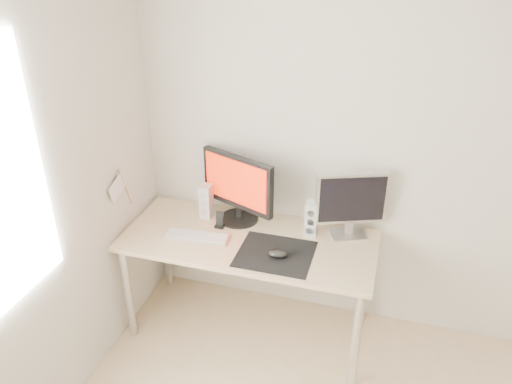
{
  "coord_description": "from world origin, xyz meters",
  "views": [
    {
      "loc": [
        -0.13,
        -1.15,
        2.46
      ],
      "look_at": [
        -0.91,
        1.49,
        1.01
      ],
      "focal_mm": 35.0,
      "sensor_mm": 36.0,
      "label": 1
    }
  ],
  "objects_px": {
    "second_monitor": "(351,202)",
    "speaker_right": "(311,219)",
    "phone_dock": "(220,222)",
    "mouse": "(277,254)",
    "desk": "(249,249)",
    "main_monitor": "(238,186)",
    "speaker_left": "(206,201)",
    "keyboard": "(197,236)"
  },
  "relations": [
    {
      "from": "second_monitor",
      "to": "phone_dock",
      "type": "height_order",
      "value": "second_monitor"
    },
    {
      "from": "main_monitor",
      "to": "speaker_left",
      "type": "xyz_separation_m",
      "value": [
        -0.22,
        -0.01,
        -0.14
      ]
    },
    {
      "from": "desk",
      "to": "second_monitor",
      "type": "bearing_deg",
      "value": 20.37
    },
    {
      "from": "main_monitor",
      "to": "phone_dock",
      "type": "distance_m",
      "value": 0.27
    },
    {
      "from": "desk",
      "to": "speaker_left",
      "type": "xyz_separation_m",
      "value": [
        -0.35,
        0.18,
        0.2
      ]
    },
    {
      "from": "mouse",
      "to": "keyboard",
      "type": "height_order",
      "value": "mouse"
    },
    {
      "from": "mouse",
      "to": "keyboard",
      "type": "bearing_deg",
      "value": 172.9
    },
    {
      "from": "second_monitor",
      "to": "keyboard",
      "type": "distance_m",
      "value": 0.99
    },
    {
      "from": "mouse",
      "to": "keyboard",
      "type": "distance_m",
      "value": 0.55
    },
    {
      "from": "second_monitor",
      "to": "speaker_left",
      "type": "relative_size",
      "value": 1.85
    },
    {
      "from": "desk",
      "to": "keyboard",
      "type": "height_order",
      "value": "keyboard"
    },
    {
      "from": "mouse",
      "to": "desk",
      "type": "bearing_deg",
      "value": 146.68
    },
    {
      "from": "mouse",
      "to": "main_monitor",
      "type": "xyz_separation_m",
      "value": [
        -0.36,
        0.35,
        0.23
      ]
    },
    {
      "from": "second_monitor",
      "to": "phone_dock",
      "type": "bearing_deg",
      "value": -169.96
    },
    {
      "from": "desk",
      "to": "speaker_right",
      "type": "xyz_separation_m",
      "value": [
        0.37,
        0.15,
        0.2
      ]
    },
    {
      "from": "desk",
      "to": "phone_dock",
      "type": "xyz_separation_m",
      "value": [
        -0.22,
        0.08,
        0.11
      ]
    },
    {
      "from": "main_monitor",
      "to": "phone_dock",
      "type": "height_order",
      "value": "main_monitor"
    },
    {
      "from": "desk",
      "to": "phone_dock",
      "type": "relative_size",
      "value": 14.11
    },
    {
      "from": "phone_dock",
      "to": "second_monitor",
      "type": "bearing_deg",
      "value": 10.04
    },
    {
      "from": "main_monitor",
      "to": "keyboard",
      "type": "distance_m",
      "value": 0.42
    },
    {
      "from": "phone_dock",
      "to": "main_monitor",
      "type": "bearing_deg",
      "value": 53.68
    },
    {
      "from": "mouse",
      "to": "speaker_right",
      "type": "height_order",
      "value": "speaker_right"
    },
    {
      "from": "desk",
      "to": "main_monitor",
      "type": "xyz_separation_m",
      "value": [
        -0.13,
        0.2,
        0.33
      ]
    },
    {
      "from": "main_monitor",
      "to": "phone_dock",
      "type": "bearing_deg",
      "value": -126.32
    },
    {
      "from": "speaker_left",
      "to": "phone_dock",
      "type": "xyz_separation_m",
      "value": [
        0.13,
        -0.11,
        -0.08
      ]
    },
    {
      "from": "mouse",
      "to": "phone_dock",
      "type": "bearing_deg",
      "value": 153.19
    },
    {
      "from": "second_monitor",
      "to": "phone_dock",
      "type": "distance_m",
      "value": 0.86
    },
    {
      "from": "second_monitor",
      "to": "keyboard",
      "type": "relative_size",
      "value": 1.02
    },
    {
      "from": "desk",
      "to": "keyboard",
      "type": "xyz_separation_m",
      "value": [
        -0.32,
        -0.08,
        0.09
      ]
    },
    {
      "from": "phone_dock",
      "to": "desk",
      "type": "bearing_deg",
      "value": -19.27
    },
    {
      "from": "speaker_right",
      "to": "phone_dock",
      "type": "xyz_separation_m",
      "value": [
        -0.59,
        -0.08,
        -0.08
      ]
    },
    {
      "from": "keyboard",
      "to": "second_monitor",
      "type": "bearing_deg",
      "value": 18.25
    },
    {
      "from": "main_monitor",
      "to": "speaker_left",
      "type": "height_order",
      "value": "main_monitor"
    },
    {
      "from": "mouse",
      "to": "phone_dock",
      "type": "xyz_separation_m",
      "value": [
        -0.45,
        0.23,
        0.01
      ]
    },
    {
      "from": "mouse",
      "to": "second_monitor",
      "type": "height_order",
      "value": "second_monitor"
    },
    {
      "from": "keyboard",
      "to": "phone_dock",
      "type": "xyz_separation_m",
      "value": [
        0.1,
        0.16,
        0.03
      ]
    },
    {
      "from": "desk",
      "to": "main_monitor",
      "type": "distance_m",
      "value": 0.41
    },
    {
      "from": "phone_dock",
      "to": "speaker_left",
      "type": "bearing_deg",
      "value": 141.67
    },
    {
      "from": "second_monitor",
      "to": "speaker_right",
      "type": "relative_size",
      "value": 1.85
    },
    {
      "from": "speaker_right",
      "to": "phone_dock",
      "type": "height_order",
      "value": "speaker_right"
    },
    {
      "from": "main_monitor",
      "to": "speaker_right",
      "type": "bearing_deg",
      "value": -5.05
    },
    {
      "from": "keyboard",
      "to": "desk",
      "type": "bearing_deg",
      "value": 14.14
    }
  ]
}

